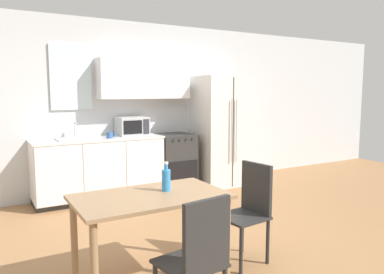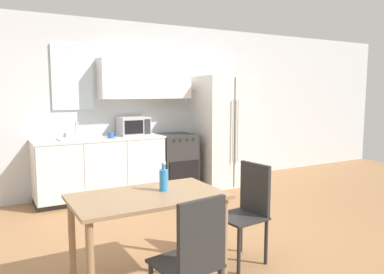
{
  "view_description": "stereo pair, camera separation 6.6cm",
  "coord_description": "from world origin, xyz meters",
  "px_view_note": "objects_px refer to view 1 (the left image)",
  "views": [
    {
      "loc": [
        -1.97,
        -3.34,
        1.6
      ],
      "look_at": [
        0.31,
        0.59,
        1.05
      ],
      "focal_mm": 35.0,
      "sensor_mm": 36.0,
      "label": 1
    },
    {
      "loc": [
        -1.91,
        -3.37,
        1.6
      ],
      "look_at": [
        0.31,
        0.59,
        1.05
      ],
      "focal_mm": 35.0,
      "sensor_mm": 36.0,
      "label": 2
    }
  ],
  "objects_px": {
    "dining_table": "(151,208)",
    "dining_chair_side": "(250,205)",
    "drink_bottle": "(166,179)",
    "dining_chair_near": "(199,254)",
    "refrigerator": "(220,131)",
    "microwave": "(132,126)",
    "oven_range": "(174,162)",
    "coffee_mug": "(110,135)"
  },
  "relations": [
    {
      "from": "oven_range",
      "to": "dining_table",
      "type": "xyz_separation_m",
      "value": [
        -1.58,
        -2.64,
        0.19
      ]
    },
    {
      "from": "microwave",
      "to": "coffee_mug",
      "type": "distance_m",
      "value": 0.48
    },
    {
      "from": "dining_chair_near",
      "to": "microwave",
      "type": "bearing_deg",
      "value": 67.76
    },
    {
      "from": "oven_range",
      "to": "drink_bottle",
      "type": "relative_size",
      "value": 3.66
    },
    {
      "from": "dining_chair_near",
      "to": "oven_range",
      "type": "bearing_deg",
      "value": 57.19
    },
    {
      "from": "dining_chair_near",
      "to": "drink_bottle",
      "type": "xyz_separation_m",
      "value": [
        0.15,
        0.79,
        0.33
      ]
    },
    {
      "from": "microwave",
      "to": "dining_chair_near",
      "type": "relative_size",
      "value": 0.49
    },
    {
      "from": "oven_range",
      "to": "drink_bottle",
      "type": "distance_m",
      "value": 2.97
    },
    {
      "from": "oven_range",
      "to": "microwave",
      "type": "bearing_deg",
      "value": 171.36
    },
    {
      "from": "oven_range",
      "to": "dining_chair_side",
      "type": "distance_m",
      "value": 2.75
    },
    {
      "from": "dining_chair_side",
      "to": "dining_chair_near",
      "type": "bearing_deg",
      "value": 118.93
    },
    {
      "from": "dining_chair_side",
      "to": "drink_bottle",
      "type": "height_order",
      "value": "drink_bottle"
    },
    {
      "from": "coffee_mug",
      "to": "dining_table",
      "type": "bearing_deg",
      "value": -100.69
    },
    {
      "from": "refrigerator",
      "to": "dining_chair_side",
      "type": "bearing_deg",
      "value": -118.77
    },
    {
      "from": "drink_bottle",
      "to": "dining_chair_side",
      "type": "bearing_deg",
      "value": -7.38
    },
    {
      "from": "dining_chair_side",
      "to": "drink_bottle",
      "type": "xyz_separation_m",
      "value": [
        -0.82,
        0.11,
        0.33
      ]
    },
    {
      "from": "dining_table",
      "to": "drink_bottle",
      "type": "distance_m",
      "value": 0.28
    },
    {
      "from": "refrigerator",
      "to": "coffee_mug",
      "type": "bearing_deg",
      "value": -178.97
    },
    {
      "from": "coffee_mug",
      "to": "dining_chair_near",
      "type": "relative_size",
      "value": 0.14
    },
    {
      "from": "dining_table",
      "to": "dining_chair_side",
      "type": "bearing_deg",
      "value": -3.13
    },
    {
      "from": "drink_bottle",
      "to": "dining_table",
      "type": "bearing_deg",
      "value": -162.76
    },
    {
      "from": "coffee_mug",
      "to": "drink_bottle",
      "type": "height_order",
      "value": "coffee_mug"
    },
    {
      "from": "microwave",
      "to": "coffee_mug",
      "type": "height_order",
      "value": "microwave"
    },
    {
      "from": "dining_chair_side",
      "to": "refrigerator",
      "type": "bearing_deg",
      "value": -34.84
    },
    {
      "from": "microwave",
      "to": "dining_table",
      "type": "height_order",
      "value": "microwave"
    },
    {
      "from": "refrigerator",
      "to": "dining_chair_side",
      "type": "height_order",
      "value": "refrigerator"
    },
    {
      "from": "microwave",
      "to": "dining_table",
      "type": "relative_size",
      "value": 0.37
    },
    {
      "from": "refrigerator",
      "to": "dining_table",
      "type": "height_order",
      "value": "refrigerator"
    },
    {
      "from": "coffee_mug",
      "to": "dining_chair_near",
      "type": "distance_m",
      "value": 3.33
    },
    {
      "from": "coffee_mug",
      "to": "dining_table",
      "type": "height_order",
      "value": "coffee_mug"
    },
    {
      "from": "microwave",
      "to": "coffee_mug",
      "type": "bearing_deg",
      "value": -153.34
    },
    {
      "from": "refrigerator",
      "to": "dining_chair_side",
      "type": "xyz_separation_m",
      "value": [
        -1.44,
        -2.62,
        -0.4
      ]
    },
    {
      "from": "dining_table",
      "to": "microwave",
      "type": "bearing_deg",
      "value": 71.81
    },
    {
      "from": "dining_chair_near",
      "to": "drink_bottle",
      "type": "distance_m",
      "value": 0.87
    },
    {
      "from": "refrigerator",
      "to": "microwave",
      "type": "relative_size",
      "value": 4.1
    },
    {
      "from": "oven_range",
      "to": "drink_bottle",
      "type": "height_order",
      "value": "drink_bottle"
    },
    {
      "from": "microwave",
      "to": "dining_table",
      "type": "distance_m",
      "value": 2.91
    },
    {
      "from": "refrigerator",
      "to": "dining_chair_near",
      "type": "bearing_deg",
      "value": -126.18
    },
    {
      "from": "drink_bottle",
      "to": "coffee_mug",
      "type": "bearing_deg",
      "value": 82.91
    },
    {
      "from": "oven_range",
      "to": "dining_chair_near",
      "type": "bearing_deg",
      "value": -114.84
    },
    {
      "from": "oven_range",
      "to": "drink_bottle",
      "type": "bearing_deg",
      "value": -118.61
    },
    {
      "from": "microwave",
      "to": "oven_range",
      "type": "bearing_deg",
      "value": -8.64
    }
  ]
}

